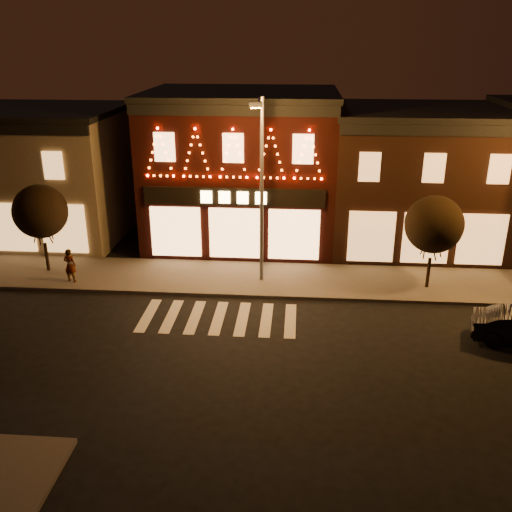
# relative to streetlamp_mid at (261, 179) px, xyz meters

# --- Properties ---
(ground) EXTENTS (120.00, 120.00, 0.00)m
(ground) POSITION_rel_streetlamp_mid_xyz_m (-1.50, -7.54, -5.12)
(ground) COLOR black
(ground) RESTS_ON ground
(sidewalk_far) EXTENTS (44.00, 4.00, 0.15)m
(sidewalk_far) POSITION_rel_streetlamp_mid_xyz_m (0.50, 0.46, -5.05)
(sidewalk_far) COLOR #47423D
(sidewalk_far) RESTS_ON ground
(building_left) EXTENTS (12.20, 8.28, 7.30)m
(building_left) POSITION_rel_streetlamp_mid_xyz_m (-14.50, 6.45, -1.46)
(building_left) COLOR #7B6B57
(building_left) RESTS_ON ground
(building_pulp) EXTENTS (10.20, 8.34, 8.30)m
(building_pulp) POSITION_rel_streetlamp_mid_xyz_m (-1.50, 6.44, -0.96)
(building_pulp) COLOR black
(building_pulp) RESTS_ON ground
(building_right_a) EXTENTS (9.20, 8.28, 7.50)m
(building_right_a) POSITION_rel_streetlamp_mid_xyz_m (8.00, 6.45, -1.36)
(building_right_a) COLOR #321A11
(building_right_a) RESTS_ON ground
(streetlamp_mid) EXTENTS (0.55, 1.94, 8.47)m
(streetlamp_mid) POSITION_rel_streetlamp_mid_xyz_m (0.00, 0.00, 0.00)
(streetlamp_mid) COLOR #59595E
(streetlamp_mid) RESTS_ON sidewalk_far
(tree_left) EXTENTS (2.58, 2.58, 4.32)m
(tree_left) POSITION_rel_streetlamp_mid_xyz_m (-10.61, 0.58, -1.95)
(tree_left) COLOR black
(tree_left) RESTS_ON sidewalk_far
(tree_right) EXTENTS (2.59, 2.59, 4.33)m
(tree_right) POSITION_rel_streetlamp_mid_xyz_m (7.73, 0.02, -1.94)
(tree_right) COLOR black
(tree_right) RESTS_ON sidewalk_far
(pedestrian) EXTENTS (0.65, 0.48, 1.64)m
(pedestrian) POSITION_rel_streetlamp_mid_xyz_m (-8.92, -0.70, -4.15)
(pedestrian) COLOR gray
(pedestrian) RESTS_ON sidewalk_far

